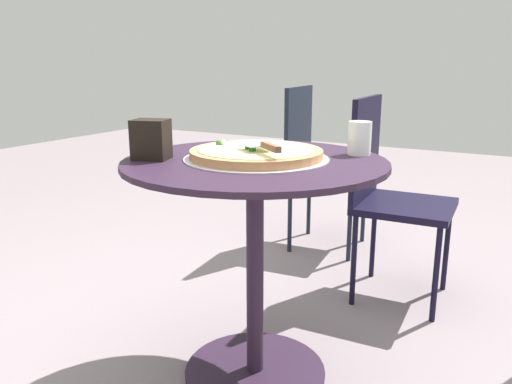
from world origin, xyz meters
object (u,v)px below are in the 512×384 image
pizza_server (264,146)px  patio_chair_far (316,155)px  napkin_dispenser (151,139)px  patio_chair_near (388,186)px  patio_table (255,226)px  pizza_on_tray (256,154)px  drinking_cup (360,138)px

pizza_server → patio_chair_far: bearing=16.2°
pizza_server → napkin_dispenser: bearing=105.6°
pizza_server → patio_chair_near: bearing=-9.0°
patio_table → pizza_server: 0.29m
patio_table → pizza_on_tray: (0.01, 0.00, 0.23)m
pizza_on_tray → patio_chair_near: bearing=-13.8°
patio_chair_far → patio_table: bearing=-165.7°
patio_table → patio_chair_far: size_ratio=0.90×
drinking_cup → patio_chair_near: patio_chair_near is taller
pizza_on_tray → pizza_server: 0.10m
patio_table → pizza_server: bearing=-131.8°
pizza_on_tray → patio_chair_near: (0.83, -0.20, -0.25)m
patio_table → napkin_dispenser: (-0.15, 0.28, 0.28)m
pizza_server → drinking_cup: drinking_cup is taller
napkin_dispenser → patio_chair_far: (1.44, 0.04, -0.28)m
pizza_server → patio_chair_far: 1.42m
patio_table → pizza_server: (-0.05, -0.06, 0.27)m
pizza_server → patio_chair_near: (0.89, -0.14, -0.29)m
pizza_on_tray → patio_chair_near: size_ratio=0.50×
patio_table → pizza_server: pizza_server is taller
patio_table → patio_chair_near: size_ratio=0.92×
pizza_on_tray → napkin_dispenser: (-0.16, 0.28, 0.05)m
pizza_server → napkin_dispenser: (-0.10, 0.34, 0.01)m
pizza_server → patio_chair_near: 0.95m
napkin_dispenser → patio_chair_far: 1.46m
pizza_on_tray → patio_chair_near: patio_chair_near is taller
pizza_server → napkin_dispenser: size_ratio=1.58×
patio_table → patio_chair_near: (0.83, -0.20, -0.02)m
pizza_server → napkin_dispenser: napkin_dispenser is taller
pizza_on_tray → patio_chair_far: patio_chair_far is taller
pizza_on_tray → patio_table: bearing=-171.8°
pizza_server → drinking_cup: (0.30, -0.19, -0.00)m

